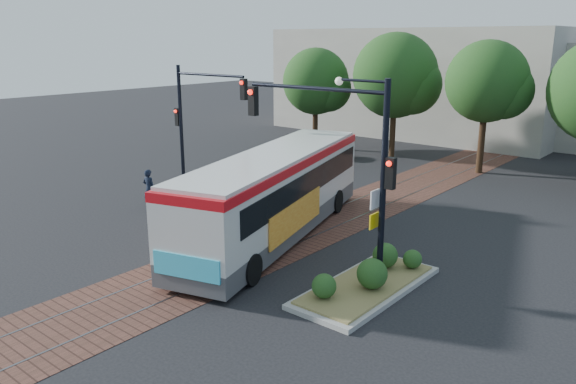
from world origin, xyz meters
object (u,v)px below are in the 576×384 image
at_px(traffic_island, 369,278).
at_px(signal_pole_left, 195,110).
at_px(parked_car, 318,147).
at_px(officer, 149,189).
at_px(signal_pole_main, 348,148).
at_px(city_bus, 275,190).

distance_m(traffic_island, signal_pole_left, 14.50).
bearing_deg(parked_car, officer, 162.34).
bearing_deg(signal_pole_main, city_bus, 158.53).
relative_size(traffic_island, parked_car, 1.15).
xyz_separation_m(city_bus, parked_car, (-7.59, 12.85, -1.13)).
height_order(traffic_island, signal_pole_left, signal_pole_left).
distance_m(city_bus, signal_pole_left, 8.79).
xyz_separation_m(city_bus, signal_pole_left, (-7.95, 3.12, 2.08)).
relative_size(signal_pole_main, signal_pole_left, 1.00).
height_order(city_bus, signal_pole_left, signal_pole_left).
bearing_deg(city_bus, signal_pole_main, -37.84).
distance_m(city_bus, parked_car, 14.97).
bearing_deg(signal_pole_left, officer, -72.19).
bearing_deg(officer, city_bus, 175.68).
relative_size(signal_pole_main, officer, 3.45).
bearing_deg(parked_car, signal_pole_main, -162.19).
bearing_deg(city_bus, parked_car, 104.19).
bearing_deg(parked_car, traffic_island, -160.17).
xyz_separation_m(traffic_island, officer, (-11.93, 0.98, 0.54)).
height_order(officer, parked_car, officer).
relative_size(city_bus, signal_pole_left, 2.03).
height_order(signal_pole_left, parked_car, signal_pole_left).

